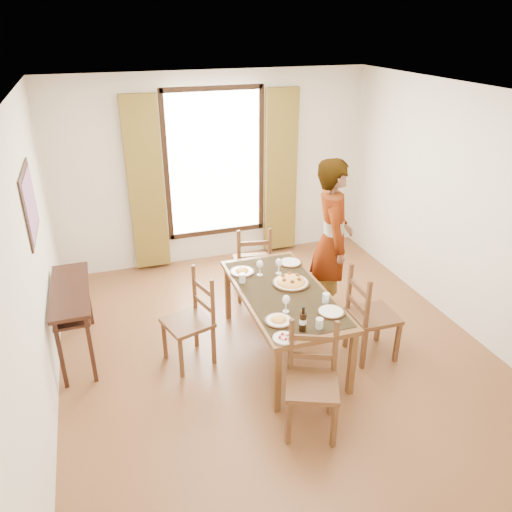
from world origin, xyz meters
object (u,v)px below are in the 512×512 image
object	(u,v)px
pasta_platter	(291,280)
console_table	(71,298)
man	(332,241)
dining_table	(283,297)

from	to	relation	value
pasta_platter	console_table	bearing A→B (deg)	165.99
console_table	man	world-z (taller)	man
console_table	dining_table	world-z (taller)	console_table
dining_table	man	xyz separation A→B (m)	(0.82, 0.57, 0.29)
dining_table	pasta_platter	distance (m)	0.21
man	pasta_platter	distance (m)	0.84
dining_table	man	world-z (taller)	man
console_table	pasta_platter	distance (m)	2.30
console_table	dining_table	bearing A→B (deg)	-17.93
console_table	man	xyz separation A→B (m)	(2.92, -0.11, 0.29)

